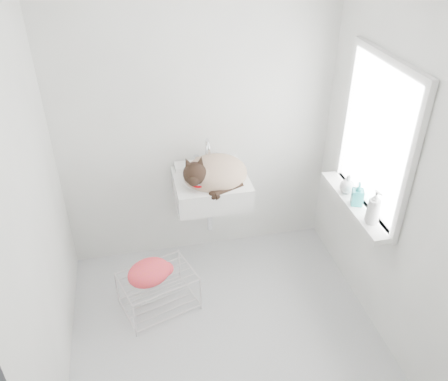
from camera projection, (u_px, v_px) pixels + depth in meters
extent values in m
cube|color=#B5B5B5|center=(224.00, 327.00, 3.45)|extent=(2.20, 2.00, 0.02)
cube|color=white|center=(197.00, 118.00, 3.59)|extent=(2.20, 0.02, 2.50)
cube|color=white|center=(392.00, 166.00, 2.97)|extent=(0.02, 2.00, 2.50)
cube|color=white|center=(31.00, 207.00, 2.58)|extent=(0.02, 2.00, 2.50)
cube|color=white|center=(378.00, 138.00, 3.07)|extent=(0.01, 0.80, 1.00)
cube|color=white|center=(376.00, 138.00, 3.07)|extent=(0.04, 0.90, 1.10)
cube|color=white|center=(355.00, 204.00, 3.34)|extent=(0.16, 0.88, 0.04)
cube|color=white|center=(211.00, 178.00, 3.61)|extent=(0.57, 0.50, 0.23)
ellipsoid|color=tan|center=(215.00, 175.00, 3.59)|extent=(0.53, 0.48, 0.25)
sphere|color=black|center=(193.00, 170.00, 3.43)|extent=(0.20, 0.20, 0.18)
torus|color=#B50005|center=(196.00, 176.00, 3.45)|extent=(0.18, 0.17, 0.07)
cube|color=silver|center=(159.00, 292.00, 3.54)|extent=(0.62, 0.52, 0.32)
ellipsoid|color=#F55212|center=(149.00, 276.00, 3.40)|extent=(0.40, 0.37, 0.14)
imported|color=white|center=(371.00, 222.00, 3.12)|extent=(0.10, 0.10, 0.21)
imported|color=teal|center=(356.00, 204.00, 3.31)|extent=(0.10, 0.10, 0.18)
imported|color=white|center=(346.00, 192.00, 3.44)|extent=(0.11, 0.11, 0.14)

